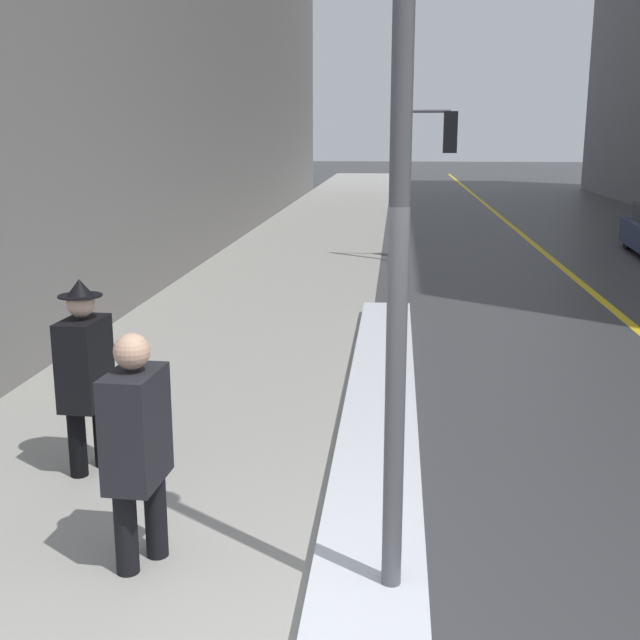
% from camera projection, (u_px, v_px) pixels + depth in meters
% --- Properties ---
extents(sidewalk_slab, '(4.00, 80.00, 0.01)m').
position_uv_depth(sidewalk_slab, '(297.00, 257.00, 19.13)').
color(sidewalk_slab, '#9E9B93').
rests_on(sidewalk_slab, ground).
extents(road_centre_stripe, '(0.16, 80.00, 0.00)m').
position_uv_depth(road_centre_stripe, '(554.00, 260.00, 18.58)').
color(road_centre_stripe, gold).
rests_on(road_centre_stripe, ground).
extents(snow_bank_curb, '(0.74, 9.39, 0.19)m').
position_uv_depth(snow_bank_curb, '(381.00, 402.00, 8.52)').
color(snow_bank_curb, silver).
rests_on(snow_bank_curb, ground).
extents(lamp_post, '(0.28, 0.28, 4.12)m').
position_uv_depth(lamp_post, '(400.00, 203.00, 4.41)').
color(lamp_post, '#515156').
rests_on(lamp_post, ground).
extents(traffic_light_near, '(1.31, 0.32, 3.50)m').
position_uv_depth(traffic_light_near, '(431.00, 150.00, 17.79)').
color(traffic_light_near, '#515156').
rests_on(traffic_light_near, ground).
extents(pedestrian_in_glasses, '(0.34, 0.55, 1.64)m').
position_uv_depth(pedestrian_in_glasses, '(137.00, 440.00, 5.29)').
color(pedestrian_in_glasses, black).
rests_on(pedestrian_in_glasses, ground).
extents(pedestrian_in_fedora, '(0.37, 0.54, 1.71)m').
position_uv_depth(pedestrian_in_fedora, '(85.00, 369.00, 6.81)').
color(pedestrian_in_fedora, black).
rests_on(pedestrian_in_fedora, ground).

